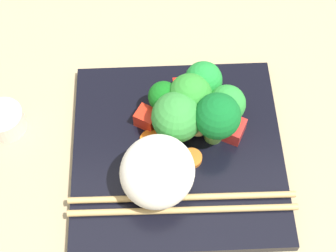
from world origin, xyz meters
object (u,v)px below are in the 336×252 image
broccoli_floret_0 (227,104)px  chopstick_pair (178,204)px  rice_mound (157,172)px  sauce_cup (4,121)px  carrot_slice_0 (192,158)px  square_plate (178,152)px

broccoli_floret_0 → chopstick_pair: bearing=59.1°
rice_mound → broccoli_floret_0: (-8.07, -7.72, 0.07)cm
broccoli_floret_0 → sauce_cup: bearing=-3.7°
chopstick_pair → carrot_slice_0: bearing=72.7°
square_plate → sauce_cup: size_ratio=4.93×
rice_mound → carrot_slice_0: bearing=-142.7°
square_plate → chopstick_pair: size_ratio=0.97×
rice_mound → chopstick_pair: size_ratio=0.33×
square_plate → carrot_slice_0: 2.20cm
chopstick_pair → sauce_cup: sauce_cup is taller
broccoli_floret_0 → carrot_slice_0: broccoli_floret_0 is taller
broccoli_floret_0 → sauce_cup: 25.78cm
carrot_slice_0 → square_plate: bearing=-43.9°
square_plate → sauce_cup: (19.89, -5.02, 0.73)cm
carrot_slice_0 → broccoli_floret_0: bearing=-131.3°
carrot_slice_0 → chopstick_pair: bearing=70.7°
carrot_slice_0 → chopstick_pair: 5.66cm
broccoli_floret_0 → sauce_cup: size_ratio=1.23×
square_plate → sauce_cup: sauce_cup is taller
square_plate → chopstick_pair: chopstick_pair is taller
chopstick_pair → sauce_cup: (19.45, -11.74, -0.25)cm
sauce_cup → rice_mound: bearing=151.7°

